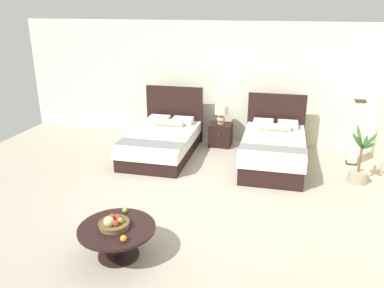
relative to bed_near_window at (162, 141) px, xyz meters
name	(u,v)px	position (x,y,z in m)	size (l,w,h in m)	color
ground_plane	(194,200)	(1.14, -1.78, -0.30)	(10.01, 9.92, 0.02)	#ACA18D
wall_back	(229,83)	(1.14, 1.38, 1.04)	(10.01, 0.12, 2.66)	silver
bed_near_window	(162,141)	(0.00, 0.00, 0.00)	(1.35, 2.16, 1.27)	black
bed_near_corner	(273,150)	(2.28, -0.02, 0.04)	(1.25, 2.07, 1.24)	black
nightstand	(220,135)	(1.07, 0.86, -0.04)	(0.49, 0.43, 0.51)	black
table_lamp	(221,112)	(1.07, 0.88, 0.47)	(0.29, 0.29, 0.42)	#D7A78A
coffee_table	(117,234)	(0.61, -3.48, 0.02)	(0.96, 0.96, 0.41)	black
fruit_bowl	(114,223)	(0.58, -3.49, 0.18)	(0.39, 0.39, 0.18)	brown
loose_apple	(125,210)	(0.56, -3.13, 0.16)	(0.07, 0.07, 0.07)	#8BB13A
loose_orange	(123,239)	(0.82, -3.74, 0.16)	(0.08, 0.08, 0.08)	orange
floor_lamp_corner	(356,133)	(3.81, 0.50, 0.35)	(0.20, 0.20, 1.29)	#2A2618
potted_palm	(359,168)	(3.80, -0.40, -0.02)	(0.45, 0.47, 1.02)	gray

